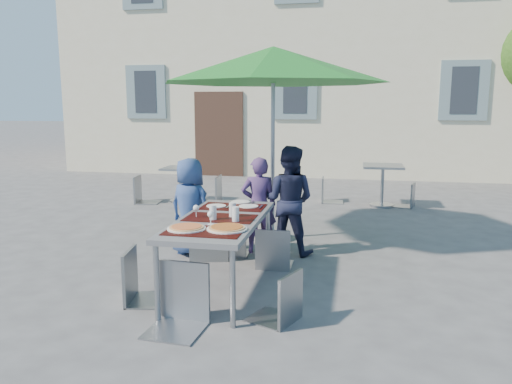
% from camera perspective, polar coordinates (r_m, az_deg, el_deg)
% --- Properties ---
extents(ground, '(90.00, 90.00, 0.00)m').
position_cam_1_polar(ground, '(5.78, -4.72, -9.07)').
color(ground, '#4B4B4D').
rests_on(ground, ground).
extents(building, '(13.60, 8.20, 11.10)m').
position_cam_1_polar(building, '(17.07, 6.34, 19.98)').
color(building, beige).
rests_on(building, ground).
extents(dining_table, '(0.80, 1.85, 0.76)m').
position_cam_1_polar(dining_table, '(5.07, -4.10, -3.58)').
color(dining_table, '#46474B').
rests_on(dining_table, ground).
extents(pizza_near_left, '(0.36, 0.36, 0.03)m').
position_cam_1_polar(pizza_near_left, '(4.63, -7.95, -4.05)').
color(pizza_near_left, white).
rests_on(pizza_near_left, dining_table).
extents(pizza_near_right, '(0.37, 0.37, 0.03)m').
position_cam_1_polar(pizza_near_right, '(4.58, -3.34, -4.12)').
color(pizza_near_right, white).
rests_on(pizza_near_right, dining_table).
extents(glassware, '(0.50, 0.41, 0.15)m').
position_cam_1_polar(glassware, '(4.96, -3.88, -2.31)').
color(glassware, silver).
rests_on(glassware, dining_table).
extents(place_settings, '(0.62, 0.50, 0.01)m').
position_cam_1_polar(place_settings, '(5.67, -2.36, -1.44)').
color(place_settings, white).
rests_on(place_settings, dining_table).
extents(child_0, '(0.70, 0.57, 1.23)m').
position_cam_1_polar(child_0, '(6.30, -7.54, -1.70)').
color(child_0, '#2F4983').
rests_on(child_0, ground).
extents(child_1, '(0.51, 0.39, 1.24)m').
position_cam_1_polar(child_1, '(6.34, 0.32, -1.53)').
color(child_1, '#4B3266').
rests_on(child_1, ground).
extents(child_2, '(0.73, 0.50, 1.38)m').
position_cam_1_polar(child_2, '(6.31, 3.76, -0.95)').
color(child_2, '#171B34').
rests_on(child_2, ground).
extents(chair_0, '(0.58, 0.59, 1.06)m').
position_cam_1_polar(chair_0, '(6.06, -5.48, -1.99)').
color(chair_0, gray).
rests_on(chair_0, ground).
extents(chair_1, '(0.40, 0.41, 0.88)m').
position_cam_1_polar(chair_1, '(6.22, -2.76, -2.75)').
color(chair_1, gray).
rests_on(chair_1, ground).
extents(chair_2, '(0.41, 0.41, 0.91)m').
position_cam_1_polar(chair_2, '(5.74, 2.07, -3.64)').
color(chair_2, gray).
rests_on(chair_2, ground).
extents(chair_3, '(0.50, 0.50, 0.98)m').
position_cam_1_polar(chair_3, '(4.90, -13.20, -5.82)').
color(chair_3, gray).
rests_on(chair_3, ground).
extents(chair_4, '(0.51, 0.50, 0.87)m').
position_cam_1_polar(chair_4, '(4.35, 2.95, -8.54)').
color(chair_4, gray).
rests_on(chair_4, ground).
extents(chair_5, '(0.49, 0.49, 1.03)m').
position_cam_1_polar(chair_5, '(4.28, -8.82, -7.45)').
color(chair_5, gray).
rests_on(chair_5, ground).
extents(patio_umbrella, '(3.08, 3.08, 2.64)m').
position_cam_1_polar(patio_umbrella, '(6.88, 1.98, 14.20)').
color(patio_umbrella, '#A4A5AB').
rests_on(patio_umbrella, ground).
extents(cafe_table_0, '(0.63, 0.63, 0.68)m').
position_cam_1_polar(cafe_table_0, '(9.79, -8.64, 1.41)').
color(cafe_table_0, '#A4A5AB').
rests_on(cafe_table_0, ground).
extents(bg_chair_l_0, '(0.49, 0.49, 0.99)m').
position_cam_1_polar(bg_chair_l_0, '(9.82, -12.88, 2.15)').
color(bg_chair_l_0, gray).
rests_on(bg_chair_l_0, ground).
extents(bg_chair_r_0, '(0.48, 0.47, 1.02)m').
position_cam_1_polar(bg_chair_r_0, '(9.49, -4.95, 2.22)').
color(bg_chair_r_0, gray).
rests_on(bg_chair_r_0, ground).
extents(cafe_table_1, '(0.72, 0.72, 0.78)m').
position_cam_1_polar(cafe_table_1, '(9.53, 14.27, 1.61)').
color(cafe_table_1, '#A4A5AB').
rests_on(cafe_table_1, ground).
extents(bg_chair_l_1, '(0.43, 0.42, 0.92)m').
position_cam_1_polar(bg_chair_l_1, '(9.73, 8.25, 1.96)').
color(bg_chair_l_1, '#91989C').
rests_on(bg_chair_l_1, ground).
extents(bg_chair_r_1, '(0.47, 0.46, 0.86)m').
position_cam_1_polar(bg_chair_r_1, '(9.61, 17.03, 1.28)').
color(bg_chair_r_1, gray).
rests_on(bg_chair_r_1, ground).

